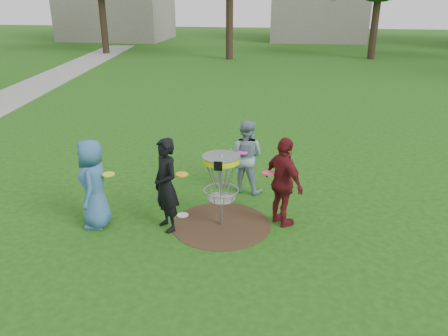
# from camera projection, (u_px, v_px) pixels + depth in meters

# --- Properties ---
(ground) EXTENTS (100.00, 100.00, 0.00)m
(ground) POSITION_uv_depth(u_px,v_px,m) (221.00, 225.00, 7.96)
(ground) COLOR #19470F
(ground) RESTS_ON ground
(dirt_patch) EXTENTS (1.80, 1.80, 0.01)m
(dirt_patch) POSITION_uv_depth(u_px,v_px,m) (221.00, 225.00, 7.96)
(dirt_patch) COLOR #47331E
(dirt_patch) RESTS_ON ground
(player_blue) EXTENTS (0.69, 0.89, 1.62)m
(player_blue) POSITION_uv_depth(u_px,v_px,m) (93.00, 184.00, 7.67)
(player_blue) COLOR #33618E
(player_blue) RESTS_ON ground
(player_black) EXTENTS (0.71, 0.73, 1.69)m
(player_black) POSITION_uv_depth(u_px,v_px,m) (166.00, 185.00, 7.54)
(player_black) COLOR black
(player_black) RESTS_ON ground
(player_grey) EXTENTS (0.89, 0.76, 1.57)m
(player_grey) POSITION_uv_depth(u_px,v_px,m) (246.00, 156.00, 9.06)
(player_grey) COLOR gray
(player_grey) RESTS_ON ground
(player_maroon) EXTENTS (0.93, 1.00, 1.65)m
(player_maroon) POSITION_uv_depth(u_px,v_px,m) (284.00, 182.00, 7.70)
(player_maroon) COLOR maroon
(player_maroon) RESTS_ON ground
(disc_on_grass) EXTENTS (0.22, 0.22, 0.02)m
(disc_on_grass) POSITION_uv_depth(u_px,v_px,m) (183.00, 215.00, 8.29)
(disc_on_grass) COLOR silver
(disc_on_grass) RESTS_ON ground
(disc_golf_basket) EXTENTS (0.66, 0.67, 1.38)m
(disc_golf_basket) POSITION_uv_depth(u_px,v_px,m) (221.00, 173.00, 7.58)
(disc_golf_basket) COLOR #9EA0A5
(disc_golf_basket) RESTS_ON ground
(held_discs) EXTENTS (2.97, 1.80, 0.09)m
(held_discs) POSITION_uv_depth(u_px,v_px,m) (202.00, 168.00, 7.87)
(held_discs) COLOR #D0F51B
(held_discs) RESTS_ON ground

